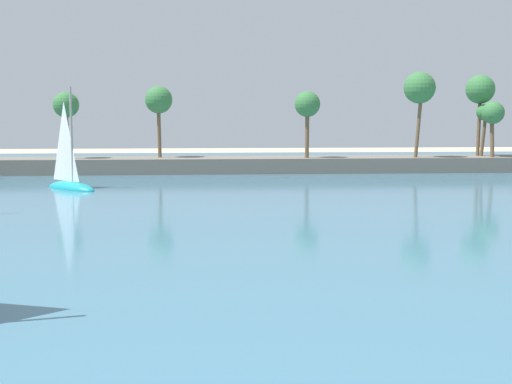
# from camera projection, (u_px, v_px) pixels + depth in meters

# --- Properties ---
(sea) EXTENTS (220.00, 105.56, 0.06)m
(sea) POSITION_uv_depth(u_px,v_px,m) (223.00, 184.00, 65.22)
(sea) COLOR teal
(sea) RESTS_ON ground
(palm_headland) EXTENTS (94.27, 6.38, 11.62)m
(palm_headland) POSITION_uv_depth(u_px,v_px,m) (246.00, 153.00, 77.77)
(palm_headland) COLOR slate
(palm_headland) RESTS_ON ground
(sailboat_toward_headland) EXTENTS (6.14, 6.36, 9.86)m
(sailboat_toward_headland) POSITION_uv_depth(u_px,v_px,m) (70.00, 179.00, 60.81)
(sailboat_toward_headland) COLOR teal
(sailboat_toward_headland) RESTS_ON sea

